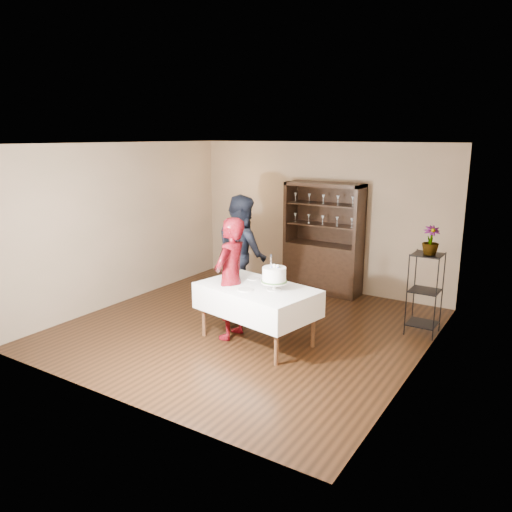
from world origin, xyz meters
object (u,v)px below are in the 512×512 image
object	(u,v)px
china_hutch	(323,256)
cake_table	(257,300)
plant_etagere	(425,290)
woman	(231,279)
cake	(274,276)
potted_plant	(431,240)
man	(242,254)

from	to	relation	value
china_hutch	cake_table	distance (m)	2.59
china_hutch	plant_etagere	world-z (taller)	china_hutch
china_hutch	woman	world-z (taller)	china_hutch
woman	cake	size ratio (longest dim) A/B	3.54
plant_etagere	cake	size ratio (longest dim) A/B	2.46
woman	potted_plant	bearing A→B (deg)	120.62
china_hutch	cake	distance (m)	2.64
plant_etagere	potted_plant	size ratio (longest dim) A/B	2.96
plant_etagere	cake	bearing A→B (deg)	-136.63
woman	plant_etagere	bearing A→B (deg)	121.41
cake_table	china_hutch	bearing A→B (deg)	94.46
cake_table	cake	distance (m)	0.47
plant_etagere	man	bearing A→B (deg)	-168.44
china_hutch	man	distance (m)	1.78
cake_table	man	size ratio (longest dim) A/B	0.92
woman	potted_plant	xyz separation A→B (m)	(2.31, 1.55, 0.53)
china_hutch	cake	bearing A→B (deg)	-79.69
china_hutch	potted_plant	xyz separation A→B (m)	(2.11, -1.08, 0.73)
cake	woman	bearing A→B (deg)	-175.02
cake_table	woman	bearing A→B (deg)	-172.49
plant_etagere	woman	xyz separation A→B (m)	(-2.28, -1.58, 0.21)
plant_etagere	cake_table	world-z (taller)	plant_etagere
china_hutch	cake	xyz separation A→B (m)	(0.47, -2.57, 0.33)
man	china_hutch	bearing A→B (deg)	-78.52
cake_table	man	distance (m)	1.35
china_hutch	woman	bearing A→B (deg)	-94.40
cake_table	potted_plant	world-z (taller)	potted_plant
woman	man	size ratio (longest dim) A/B	0.91
man	potted_plant	world-z (taller)	man
plant_etagere	cake	world-z (taller)	cake
cake	man	bearing A→B (deg)	140.31
plant_etagere	man	xyz separation A→B (m)	(-2.76, -0.57, 0.30)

